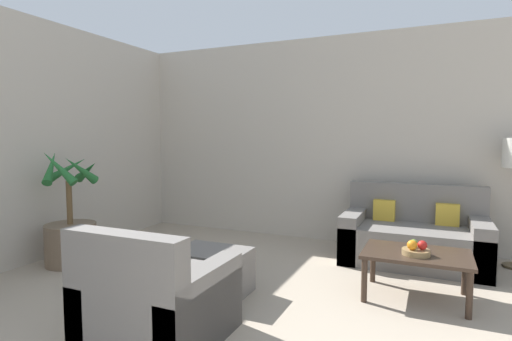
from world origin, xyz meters
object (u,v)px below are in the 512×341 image
object	(u,v)px
armchair	(156,301)
coffee_table	(416,258)
orange_fruit	(412,245)
potted_palm	(71,232)
ottoman	(212,271)
apple_red	(422,245)
apple_green	(414,243)
fruit_bowl	(416,252)
sofa_loveseat	(413,238)

from	to	relation	value
armchair	coffee_table	bearing A→B (deg)	43.12
coffee_table	orange_fruit	xyz separation A→B (m)	(-0.03, -0.12, 0.14)
potted_palm	ottoman	size ratio (longest dim) A/B	1.98
potted_palm	apple_red	world-z (taller)	potted_palm
coffee_table	armchair	size ratio (longest dim) A/B	1.01
ottoman	apple_green	bearing A→B (deg)	19.90
apple_red	ottoman	bearing A→B (deg)	-162.41
apple_green	fruit_bowl	bearing A→B (deg)	-68.07
fruit_bowl	armchair	bearing A→B (deg)	-138.49
potted_palm	sofa_loveseat	world-z (taller)	potted_palm
potted_palm	orange_fruit	xyz separation A→B (m)	(3.46, 0.41, 0.14)
ottoman	fruit_bowl	bearing A→B (deg)	17.90
sofa_loveseat	fruit_bowl	world-z (taller)	sofa_loveseat
potted_palm	fruit_bowl	size ratio (longest dim) A/B	5.58
coffee_table	apple_red	bearing A→B (deg)	-59.51
potted_palm	armchair	distance (m)	2.13
armchair	ottoman	bearing A→B (deg)	94.88
apple_red	orange_fruit	distance (m)	0.09
fruit_bowl	orange_fruit	world-z (taller)	orange_fruit
apple_red	apple_green	bearing A→B (deg)	143.67
apple_red	apple_green	world-z (taller)	apple_red
coffee_table	armchair	xyz separation A→B (m)	(-1.59, -1.49, -0.08)
sofa_loveseat	orange_fruit	world-z (taller)	sofa_loveseat
orange_fruit	armchair	distance (m)	2.08
orange_fruit	potted_palm	bearing A→B (deg)	-173.20
sofa_loveseat	coffee_table	size ratio (longest dim) A/B	1.71
apple_green	armchair	distance (m)	2.15
ottoman	coffee_table	bearing A→B (deg)	20.43
sofa_loveseat	orange_fruit	xyz separation A→B (m)	(0.04, -1.17, 0.21)
sofa_loveseat	armchair	bearing A→B (deg)	-120.83
coffee_table	armchair	world-z (taller)	armchair
coffee_table	armchair	bearing A→B (deg)	-136.88
sofa_loveseat	coffee_table	distance (m)	1.06
apple_red	orange_fruit	world-z (taller)	orange_fruit
coffee_table	apple_green	bearing A→B (deg)	-132.86
orange_fruit	apple_green	bearing A→B (deg)	85.10
potted_palm	apple_green	xyz separation A→B (m)	(3.46, 0.50, 0.13)
sofa_loveseat	ottoman	distance (m)	2.31
coffee_table	armchair	distance (m)	2.18
sofa_loveseat	apple_green	bearing A→B (deg)	-87.65
fruit_bowl	apple_green	bearing A→B (deg)	111.93
sofa_loveseat	apple_red	world-z (taller)	sofa_loveseat
sofa_loveseat	coffee_table	world-z (taller)	sofa_loveseat
sofa_loveseat	ottoman	world-z (taller)	sofa_loveseat
fruit_bowl	apple_green	distance (m)	0.08
potted_palm	apple_green	size ratio (longest dim) A/B	18.52
apple_green	orange_fruit	distance (m)	0.09
ottoman	sofa_loveseat	bearing A→B (deg)	46.48
sofa_loveseat	armchair	world-z (taller)	sofa_loveseat
potted_palm	orange_fruit	world-z (taller)	potted_palm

